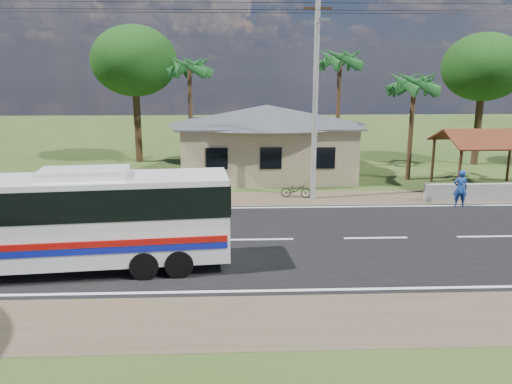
% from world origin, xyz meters
% --- Properties ---
extents(ground, '(120.00, 120.00, 0.00)m').
position_xyz_m(ground, '(0.00, 0.00, 0.00)').
color(ground, '#2A4318').
rests_on(ground, ground).
extents(road, '(120.00, 16.00, 0.03)m').
position_xyz_m(road, '(0.00, 0.00, 0.01)').
color(road, black).
rests_on(road, ground).
extents(house, '(12.40, 10.00, 5.00)m').
position_xyz_m(house, '(1.00, 13.00, 2.64)').
color(house, tan).
rests_on(house, ground).
extents(waiting_shed, '(5.20, 4.48, 3.35)m').
position_xyz_m(waiting_shed, '(13.00, 8.50, 2.73)').
color(waiting_shed, '#3C2615').
rests_on(waiting_shed, ground).
extents(concrete_barrier, '(7.00, 0.30, 0.90)m').
position_xyz_m(concrete_barrier, '(12.00, 5.60, 0.45)').
color(concrete_barrier, '#9E9E99').
rests_on(concrete_barrier, ground).
extents(utility_poles, '(32.80, 2.22, 11.00)m').
position_xyz_m(utility_poles, '(2.67, 6.49, 5.77)').
color(utility_poles, '#9E9E99').
rests_on(utility_poles, ground).
extents(palm_near, '(2.80, 2.80, 6.70)m').
position_xyz_m(palm_near, '(9.50, 11.00, 5.71)').
color(palm_near, '#47301E').
rests_on(palm_near, ground).
extents(palm_mid, '(2.80, 2.80, 8.20)m').
position_xyz_m(palm_mid, '(6.00, 15.50, 7.16)').
color(palm_mid, '#47301E').
rests_on(palm_mid, ground).
extents(palm_far, '(2.80, 2.80, 7.70)m').
position_xyz_m(palm_far, '(-4.00, 16.00, 6.68)').
color(palm_far, '#47301E').
rests_on(palm_far, ground).
extents(tree_behind_house, '(6.00, 6.00, 9.61)m').
position_xyz_m(tree_behind_house, '(-8.00, 18.00, 7.12)').
color(tree_behind_house, '#47301E').
rests_on(tree_behind_house, ground).
extents(tree_behind_shed, '(5.60, 5.60, 9.02)m').
position_xyz_m(tree_behind_shed, '(16.00, 16.00, 6.68)').
color(tree_behind_shed, '#47301E').
rests_on(tree_behind_shed, ground).
extents(coach_bus, '(11.03, 3.38, 3.37)m').
position_xyz_m(coach_bus, '(-6.61, -2.87, 1.93)').
color(coach_bus, silver).
rests_on(coach_bus, ground).
extents(motorcycle, '(1.61, 0.76, 0.81)m').
position_xyz_m(motorcycle, '(2.15, 6.70, 0.41)').
color(motorcycle, black).
rests_on(motorcycle, ground).
extents(person, '(0.71, 0.52, 1.81)m').
position_xyz_m(person, '(9.84, 4.60, 0.90)').
color(person, navy).
rests_on(person, ground).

